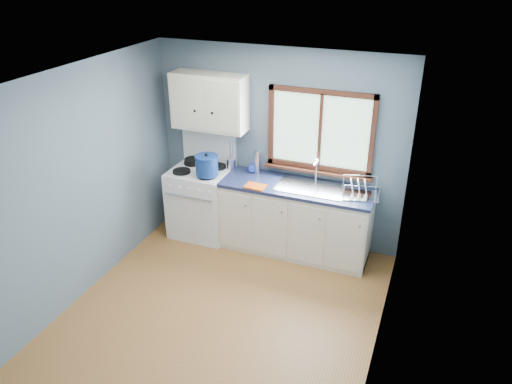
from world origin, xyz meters
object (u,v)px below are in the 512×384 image
(sink, at_px, (311,192))
(utensil_crock, at_px, (231,164))
(stockpot, at_px, (207,165))
(base_cabinets, at_px, (296,222))
(skillet, at_px, (193,160))
(dish_rack, at_px, (359,191))
(thermos, at_px, (257,162))
(gas_range, at_px, (202,200))

(sink, distance_m, utensil_crock, 1.14)
(utensil_crock, bearing_deg, sink, -8.33)
(utensil_crock, bearing_deg, stockpot, -117.64)
(base_cabinets, xyz_separation_m, sink, (0.18, -0.00, 0.45))
(stockpot, bearing_deg, base_cabinets, 9.07)
(base_cabinets, xyz_separation_m, utensil_crock, (-0.94, 0.16, 0.59))
(skillet, distance_m, dish_rack, 2.23)
(sink, xyz_separation_m, thermos, (-0.77, 0.18, 0.21))
(base_cabinets, relative_size, dish_rack, 3.95)
(gas_range, height_order, base_cabinets, gas_range)
(dish_rack, bearing_deg, utensil_crock, 160.81)
(gas_range, height_order, thermos, gas_range)
(sink, distance_m, thermos, 0.82)
(base_cabinets, distance_m, stockpot, 1.32)
(sink, xyz_separation_m, stockpot, (-1.30, -0.18, 0.23))
(gas_range, bearing_deg, thermos, 15.34)
(stockpot, height_order, utensil_crock, utensil_crock)
(gas_range, bearing_deg, utensil_crock, 26.55)
(dish_rack, bearing_deg, sink, 166.02)
(skillet, bearing_deg, gas_range, -43.54)
(gas_range, relative_size, base_cabinets, 0.74)
(skillet, xyz_separation_m, utensil_crock, (0.53, 0.04, 0.01))
(skillet, xyz_separation_m, dish_rack, (2.23, -0.13, -0.01))
(thermos, distance_m, dish_rack, 1.36)
(gas_range, xyz_separation_m, stockpot, (0.19, -0.16, 0.59))
(sink, xyz_separation_m, dish_rack, (0.57, -0.00, 0.12))
(skillet, xyz_separation_m, stockpot, (0.35, -0.30, 0.11))
(stockpot, distance_m, dish_rack, 1.88)
(skillet, bearing_deg, base_cabinets, -8.32)
(skillet, bearing_deg, sink, -7.81)
(base_cabinets, xyz_separation_m, thermos, (-0.59, 0.18, 0.66))
(utensil_crock, bearing_deg, dish_rack, -5.70)
(sink, relative_size, utensil_crock, 2.25)
(sink, relative_size, skillet, 2.43)
(utensil_crock, bearing_deg, gas_range, -153.45)
(stockpot, xyz_separation_m, dish_rack, (1.87, 0.17, -0.11))
(utensil_crock, bearing_deg, base_cabinets, -9.87)
(stockpot, bearing_deg, utensil_crock, 62.36)
(stockpot, xyz_separation_m, utensil_crock, (0.18, 0.34, -0.09))
(base_cabinets, bearing_deg, sink, -0.13)
(sink, height_order, stockpot, stockpot)
(base_cabinets, height_order, skillet, skillet)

